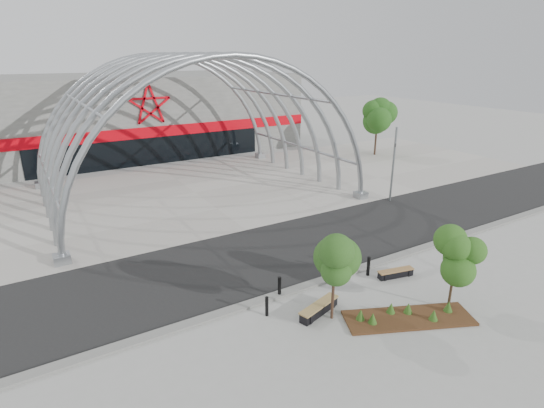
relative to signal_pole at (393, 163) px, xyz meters
The scene contains 18 objects.
ground 13.51m from the signal_pole, 150.40° to the right, with size 140.00×140.00×0.00m, color #9C9C97.
road 12.20m from the signal_pole, 165.23° to the right, with size 140.00×7.00×0.02m, color black.
forecourt 14.84m from the signal_pole, 142.03° to the left, with size 60.00×17.00×0.04m, color #A7A298.
kerb 13.62m from the signal_pole, 149.46° to the right, with size 60.00×0.50×0.12m, color slate.
arena_building 29.30m from the signal_pole, 113.12° to the left, with size 34.00×15.24×8.00m.
vault_canopy 14.84m from the signal_pole, 142.03° to the left, with size 20.80×15.80×20.36m.
planting_bed 15.14m from the signal_pole, 133.16° to the right, with size 5.33×3.51×0.54m.
signal_pole is the anchor object (origin of this frame).
street_tree_0 15.75m from the signal_pole, 143.92° to the right, with size 1.61×1.61×3.68m.
street_tree_1 13.85m from the signal_pole, 125.82° to the right, with size 1.37×1.37×3.24m.
bench_0 15.88m from the signal_pole, 146.01° to the right, with size 2.18×1.05×0.45m.
bench_1 11.77m from the signal_pole, 134.38° to the right, with size 1.85×0.77×0.38m.
bollard_0 16.96m from the signal_pole, 152.40° to the right, with size 0.14×0.14×0.86m, color black.
bollard_1 15.46m from the signal_pole, 153.53° to the right, with size 0.15×0.15×0.93m, color black.
bollard_2 12.07m from the signal_pole, 146.22° to the right, with size 0.14×0.14×0.88m, color black.
bollard_3 11.33m from the signal_pole, 144.49° to the right, with size 0.14×0.14×0.89m, color black.
bollard_4 11.91m from the signal_pole, 140.70° to the right, with size 0.15×0.15×0.96m, color black.
bg_tree_1 14.97m from the signal_pole, 50.34° to the left, with size 2.70×2.70×5.91m.
Camera 1 is at (-10.79, -13.99, 10.04)m, focal length 28.00 mm.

